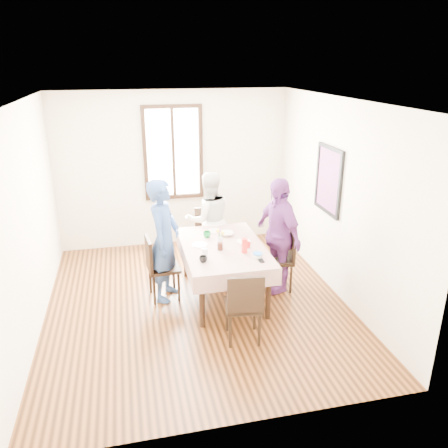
{
  "coord_description": "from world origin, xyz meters",
  "views": [
    {
      "loc": [
        -0.82,
        -5.34,
        3.16
      ],
      "look_at": [
        0.4,
        0.06,
        1.1
      ],
      "focal_mm": 35.7,
      "sensor_mm": 36.0,
      "label": 1
    }
  ],
  "objects_px": {
    "chair_right": "(278,259)",
    "chair_near": "(243,305)",
    "chair_far": "(209,238)",
    "person_left": "(164,241)",
    "person_far": "(209,220)",
    "chair_left": "(164,267)",
    "person_right": "(277,235)",
    "dining_table": "(223,271)"
  },
  "relations": [
    {
      "from": "chair_right",
      "to": "chair_near",
      "type": "xyz_separation_m",
      "value": [
        -0.81,
        -1.11,
        0.0
      ]
    },
    {
      "from": "chair_right",
      "to": "chair_far",
      "type": "xyz_separation_m",
      "value": [
        -0.81,
        1.02,
        0.0
      ]
    },
    {
      "from": "person_left",
      "to": "chair_right",
      "type": "bearing_deg",
      "value": -70.08
    },
    {
      "from": "chair_far",
      "to": "person_left",
      "type": "height_order",
      "value": "person_left"
    },
    {
      "from": "chair_far",
      "to": "person_far",
      "type": "distance_m",
      "value": 0.32
    },
    {
      "from": "chair_left",
      "to": "person_far",
      "type": "xyz_separation_m",
      "value": [
        0.81,
        0.9,
        0.32
      ]
    },
    {
      "from": "chair_left",
      "to": "person_far",
      "type": "relative_size",
      "value": 0.59
    },
    {
      "from": "chair_far",
      "to": "person_left",
      "type": "relative_size",
      "value": 0.53
    },
    {
      "from": "chair_right",
      "to": "person_right",
      "type": "relative_size",
      "value": 0.55
    },
    {
      "from": "chair_far",
      "to": "chair_near",
      "type": "distance_m",
      "value": 2.13
    },
    {
      "from": "dining_table",
      "to": "chair_near",
      "type": "distance_m",
      "value": 1.07
    },
    {
      "from": "dining_table",
      "to": "chair_far",
      "type": "bearing_deg",
      "value": 90.0
    },
    {
      "from": "chair_near",
      "to": "chair_left",
      "type": "bearing_deg",
      "value": 130.91
    },
    {
      "from": "chair_right",
      "to": "dining_table",
      "type": "bearing_deg",
      "value": 102.2
    },
    {
      "from": "person_left",
      "to": "chair_near",
      "type": "bearing_deg",
      "value": -123.38
    },
    {
      "from": "chair_right",
      "to": "person_left",
      "type": "xyz_separation_m",
      "value": [
        -1.61,
        0.1,
        0.4
      ]
    },
    {
      "from": "dining_table",
      "to": "person_left",
      "type": "distance_m",
      "value": 0.94
    },
    {
      "from": "chair_far",
      "to": "person_far",
      "type": "height_order",
      "value": "person_far"
    },
    {
      "from": "chair_far",
      "to": "person_right",
      "type": "xyz_separation_m",
      "value": [
        0.79,
        -1.02,
        0.38
      ]
    },
    {
      "from": "chair_left",
      "to": "person_right",
      "type": "bearing_deg",
      "value": 81.33
    },
    {
      "from": "chair_right",
      "to": "person_far",
      "type": "bearing_deg",
      "value": 48.07
    },
    {
      "from": "chair_near",
      "to": "person_far",
      "type": "bearing_deg",
      "value": 96.94
    },
    {
      "from": "chair_near",
      "to": "person_far",
      "type": "height_order",
      "value": "person_far"
    },
    {
      "from": "chair_left",
      "to": "chair_right",
      "type": "distance_m",
      "value": 1.63
    },
    {
      "from": "chair_far",
      "to": "person_right",
      "type": "distance_m",
      "value": 1.34
    },
    {
      "from": "chair_far",
      "to": "person_left",
      "type": "xyz_separation_m",
      "value": [
        -0.79,
        -0.92,
        0.4
      ]
    },
    {
      "from": "chair_near",
      "to": "person_far",
      "type": "relative_size",
      "value": 0.59
    },
    {
      "from": "person_left",
      "to": "person_far",
      "type": "distance_m",
      "value": 1.2
    },
    {
      "from": "dining_table",
      "to": "person_left",
      "type": "relative_size",
      "value": 0.91
    },
    {
      "from": "chair_near",
      "to": "person_right",
      "type": "distance_m",
      "value": 1.42
    },
    {
      "from": "chair_right",
      "to": "chair_far",
      "type": "height_order",
      "value": "same"
    },
    {
      "from": "dining_table",
      "to": "person_left",
      "type": "bearing_deg",
      "value": 169.63
    },
    {
      "from": "chair_right",
      "to": "chair_near",
      "type": "distance_m",
      "value": 1.38
    },
    {
      "from": "person_far",
      "to": "chair_near",
      "type": "bearing_deg",
      "value": 85.84
    },
    {
      "from": "dining_table",
      "to": "chair_near",
      "type": "height_order",
      "value": "chair_near"
    },
    {
      "from": "chair_near",
      "to": "chair_far",
      "type": "bearing_deg",
      "value": 96.94
    },
    {
      "from": "chair_right",
      "to": "person_far",
      "type": "height_order",
      "value": "person_far"
    },
    {
      "from": "dining_table",
      "to": "person_far",
      "type": "height_order",
      "value": "person_far"
    },
    {
      "from": "chair_far",
      "to": "chair_near",
      "type": "xyz_separation_m",
      "value": [
        0.0,
        -2.13,
        0.0
      ]
    },
    {
      "from": "dining_table",
      "to": "person_far",
      "type": "relative_size",
      "value": 1.0
    },
    {
      "from": "chair_near",
      "to": "person_left",
      "type": "height_order",
      "value": "person_left"
    },
    {
      "from": "chair_left",
      "to": "person_far",
      "type": "height_order",
      "value": "person_far"
    }
  ]
}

